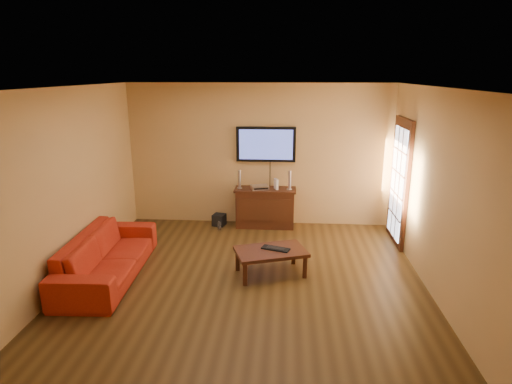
# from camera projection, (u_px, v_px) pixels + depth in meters

# --- Properties ---
(ground_plane) EXTENTS (5.00, 5.00, 0.00)m
(ground_plane) POSITION_uv_depth(u_px,v_px,m) (247.00, 281.00, 6.13)
(ground_plane) COLOR #38260F
(ground_plane) RESTS_ON ground
(room_walls) EXTENTS (5.00, 5.00, 5.00)m
(room_walls) POSITION_uv_depth(u_px,v_px,m) (251.00, 157.00, 6.27)
(room_walls) COLOR tan
(room_walls) RESTS_ON ground
(french_door) EXTENTS (0.07, 1.02, 2.22)m
(french_door) POSITION_uv_depth(u_px,v_px,m) (399.00, 183.00, 7.30)
(french_door) COLOR #35170C
(french_door) RESTS_ON ground
(media_console) EXTENTS (1.16, 0.44, 0.75)m
(media_console) POSITION_uv_depth(u_px,v_px,m) (265.00, 207.00, 8.19)
(media_console) COLOR #35170C
(media_console) RESTS_ON ground
(television) EXTENTS (1.12, 0.08, 0.66)m
(television) POSITION_uv_depth(u_px,v_px,m) (266.00, 144.00, 8.05)
(television) COLOR black
(television) RESTS_ON ground
(coffee_table) EXTENTS (1.15, 0.90, 0.38)m
(coffee_table) POSITION_uv_depth(u_px,v_px,m) (271.00, 253.00, 6.25)
(coffee_table) COLOR #35170C
(coffee_table) RESTS_ON ground
(sofa) EXTENTS (0.74, 2.23, 0.86)m
(sofa) POSITION_uv_depth(u_px,v_px,m) (107.00, 248.00, 6.16)
(sofa) COLOR #AC2513
(sofa) RESTS_ON ground
(speaker_left) EXTENTS (0.10, 0.10, 0.35)m
(speaker_left) POSITION_uv_depth(u_px,v_px,m) (239.00, 180.00, 8.07)
(speaker_left) COLOR silver
(speaker_left) RESTS_ON media_console
(speaker_right) EXTENTS (0.10, 0.10, 0.36)m
(speaker_right) POSITION_uv_depth(u_px,v_px,m) (290.00, 181.00, 7.98)
(speaker_right) COLOR silver
(speaker_right) RESTS_ON media_console
(av_receiver) EXTENTS (0.37, 0.31, 0.07)m
(av_receiver) POSITION_uv_depth(u_px,v_px,m) (260.00, 187.00, 8.06)
(av_receiver) COLOR silver
(av_receiver) RESTS_ON media_console
(game_console) EXTENTS (0.09, 0.15, 0.20)m
(game_console) POSITION_uv_depth(u_px,v_px,m) (276.00, 184.00, 8.04)
(game_console) COLOR white
(game_console) RESTS_ON media_console
(subwoofer) EXTENTS (0.27, 0.27, 0.22)m
(subwoofer) POSITION_uv_depth(u_px,v_px,m) (219.00, 220.00, 8.32)
(subwoofer) COLOR black
(subwoofer) RESTS_ON ground
(bottle) EXTENTS (0.06, 0.06, 0.18)m
(bottle) POSITION_uv_depth(u_px,v_px,m) (219.00, 226.00, 8.07)
(bottle) COLOR white
(bottle) RESTS_ON ground
(keyboard) EXTENTS (0.44, 0.28, 0.02)m
(keyboard) POSITION_uv_depth(u_px,v_px,m) (276.00, 249.00, 6.26)
(keyboard) COLOR black
(keyboard) RESTS_ON coffee_table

